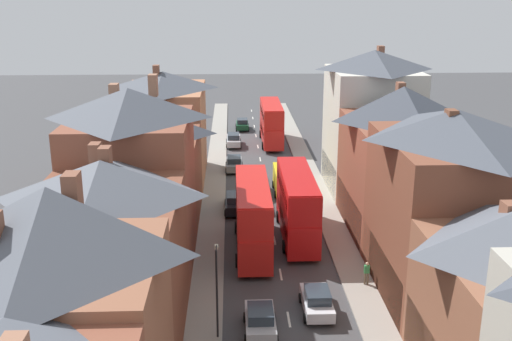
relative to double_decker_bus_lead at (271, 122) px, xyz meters
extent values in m
cube|color=gray|center=(-6.89, -23.51, -2.75)|extent=(2.20, 104.00, 0.14)
cube|color=gray|center=(3.31, -23.51, -2.75)|extent=(2.20, 104.00, 0.14)
cube|color=silver|center=(-1.79, -43.51, -2.81)|extent=(0.14, 1.80, 0.01)
cube|color=silver|center=(-1.79, -37.51, -2.81)|extent=(0.14, 1.80, 0.01)
cube|color=silver|center=(-1.79, -31.51, -2.81)|extent=(0.14, 1.80, 0.01)
cube|color=silver|center=(-1.79, -25.51, -2.81)|extent=(0.14, 1.80, 0.01)
cube|color=silver|center=(-1.79, -19.51, -2.81)|extent=(0.14, 1.80, 0.01)
cube|color=silver|center=(-1.79, -13.51, -2.81)|extent=(0.14, 1.80, 0.01)
cube|color=silver|center=(-1.79, -7.51, -2.81)|extent=(0.14, 1.80, 0.01)
cube|color=silver|center=(-1.79, -1.51, -2.81)|extent=(0.14, 1.80, 0.01)
cube|color=silver|center=(-1.79, 4.49, -2.81)|extent=(0.14, 1.80, 0.01)
cube|color=silver|center=(-1.79, 10.49, -2.81)|extent=(0.14, 1.80, 0.01)
cube|color=silver|center=(-1.79, 16.49, -2.81)|extent=(0.14, 1.80, 0.01)
cube|color=silver|center=(-1.79, 22.49, -2.81)|extent=(0.14, 1.80, 0.01)
pyramid|color=#565B66|center=(-11.99, -54.31, 7.92)|extent=(8.00, 8.19, 2.86)
cube|color=brown|center=(-11.35, -53.10, 8.70)|extent=(0.60, 0.90, 1.56)
cube|color=brown|center=(-11.99, -45.27, 1.48)|extent=(8.00, 9.88, 8.59)
cube|color=olive|center=(-8.05, -45.27, -1.22)|extent=(0.12, 9.09, 3.20)
pyramid|color=#565B66|center=(-11.99, -45.27, 6.79)|extent=(8.00, 9.88, 2.03)
cube|color=brown|center=(-11.89, -44.34, 7.54)|extent=(0.60, 0.90, 1.49)
cube|color=brown|center=(-12.74, -42.86, 7.46)|extent=(0.60, 0.90, 1.33)
cube|color=brown|center=(-11.99, -35.65, 2.62)|extent=(8.00, 9.36, 10.88)
cube|color=navy|center=(-8.05, -35.65, -1.22)|extent=(0.12, 8.61, 3.20)
pyramid|color=#474C56|center=(-11.99, -35.65, 9.08)|extent=(8.00, 9.36, 2.02)
cube|color=#99664C|center=(-13.22, -33.85, 9.59)|extent=(0.60, 0.90, 1.02)
cube|color=#99664C|center=(-10.63, -32.96, 9.84)|extent=(0.60, 0.90, 1.54)
cube|color=brown|center=(-11.99, -25.81, 0.91)|extent=(8.00, 10.33, 7.45)
cube|color=#1E5133|center=(-8.05, -25.81, -1.22)|extent=(0.12, 9.50, 3.20)
pyramid|color=#383D47|center=(-11.99, -25.81, 5.70)|extent=(8.00, 10.33, 2.13)
cube|color=brown|center=(-13.26, -25.55, 6.18)|extent=(0.60, 0.90, 0.96)
cube|color=brown|center=(-12.17, -23.63, 6.36)|extent=(0.60, 0.90, 1.32)
cube|color=#B2704C|center=(-11.99, -14.81, 2.02)|extent=(8.00, 11.67, 9.68)
cube|color=navy|center=(-8.05, -14.81, -1.22)|extent=(0.12, 10.74, 3.20)
pyramid|color=#474C56|center=(-11.99, -14.81, 7.69)|extent=(8.00, 11.67, 1.65)
cube|color=brown|center=(-12.57, -15.18, 8.43)|extent=(0.60, 0.90, 1.49)
cube|color=brown|center=(7.77, -49.84, 6.32)|extent=(0.60, 0.90, 0.98)
cube|color=brown|center=(8.41, -40.54, 2.37)|extent=(8.00, 11.02, 10.37)
cube|color=#1E5133|center=(4.47, -40.54, -1.22)|extent=(0.12, 10.14, 3.20)
pyramid|color=#474C56|center=(8.41, -40.54, 8.50)|extent=(8.00, 11.02, 1.88)
cube|color=brown|center=(8.07, -40.72, 8.97)|extent=(0.60, 0.90, 0.94)
cube|color=brown|center=(8.41, -29.39, 1.76)|extent=(8.00, 11.26, 9.16)
cube|color=navy|center=(4.47, -29.39, -1.22)|extent=(0.12, 10.36, 3.20)
pyramid|color=#383D47|center=(8.41, -29.39, 7.73)|extent=(8.00, 11.26, 2.76)
cube|color=brown|center=(8.42, -28.33, 8.49)|extent=(0.60, 0.90, 1.53)
cube|color=beige|center=(8.41, -19.08, 3.16)|extent=(8.00, 9.37, 11.95)
cube|color=navy|center=(4.47, -19.08, -1.22)|extent=(0.12, 8.62, 3.20)
pyramid|color=#474C56|center=(8.41, -19.08, 10.04)|extent=(8.00, 9.37, 1.81)
cube|color=brown|center=(9.58, -16.50, 10.57)|extent=(0.60, 0.90, 1.06)
cube|color=red|center=(0.01, -0.02, -1.17)|extent=(2.44, 10.80, 2.50)
cube|color=red|center=(0.01, -0.02, 1.23)|extent=(2.44, 10.58, 2.30)
cube|color=red|center=(0.01, -0.02, 2.43)|extent=(2.39, 10.37, 0.10)
cube|color=#28333D|center=(0.01, 5.33, -0.97)|extent=(2.20, 0.10, 1.20)
cube|color=#28333D|center=(0.01, 5.33, 1.33)|extent=(2.20, 0.10, 1.10)
cube|color=#28333D|center=(-1.18, -0.02, -0.92)|extent=(0.06, 9.18, 0.90)
cube|color=#28333D|center=(-1.18, -0.02, 1.33)|extent=(0.06, 9.18, 0.90)
cube|color=yellow|center=(0.01, 5.33, 2.13)|extent=(1.34, 0.08, 0.32)
cylinder|color=black|center=(-1.21, 3.32, -2.32)|extent=(0.30, 1.00, 1.00)
cylinder|color=black|center=(1.23, 3.32, -2.32)|extent=(0.30, 1.00, 1.00)
cylinder|color=black|center=(-1.21, -2.99, -2.32)|extent=(0.30, 1.00, 1.00)
cylinder|color=black|center=(1.23, -2.99, -2.32)|extent=(0.30, 1.00, 1.00)
cube|color=red|center=(-3.59, -33.23, -1.17)|extent=(2.44, 10.80, 2.50)
cube|color=red|center=(-3.59, -33.23, 1.23)|extent=(2.44, 10.58, 2.30)
cube|color=red|center=(-3.59, -33.23, 2.43)|extent=(2.39, 10.37, 0.10)
cube|color=#28333D|center=(-3.59, -27.88, -0.97)|extent=(2.20, 0.10, 1.20)
cube|color=#28333D|center=(-3.59, -27.88, 1.33)|extent=(2.20, 0.10, 1.10)
cube|color=#28333D|center=(-4.78, -33.23, -0.92)|extent=(0.06, 9.18, 0.90)
cube|color=#28333D|center=(-4.78, -33.23, 1.33)|extent=(0.06, 9.18, 0.90)
cube|color=yellow|center=(-3.59, -27.88, 2.13)|extent=(1.34, 0.08, 0.32)
cylinder|color=black|center=(-4.81, -29.88, -2.32)|extent=(0.30, 1.00, 1.00)
cylinder|color=black|center=(-2.37, -29.88, -2.32)|extent=(0.30, 1.00, 1.00)
cylinder|color=black|center=(-4.81, -36.20, -2.32)|extent=(0.30, 1.00, 1.00)
cylinder|color=black|center=(-2.37, -36.20, -2.32)|extent=(0.30, 1.00, 1.00)
cube|color=red|center=(0.01, -30.90, -1.17)|extent=(2.44, 10.80, 2.50)
cube|color=red|center=(0.01, -30.90, 1.23)|extent=(2.44, 10.58, 2.30)
cube|color=red|center=(0.01, -30.90, 2.43)|extent=(2.39, 10.37, 0.10)
cube|color=#28333D|center=(0.01, -25.55, -0.97)|extent=(2.20, 0.10, 1.20)
cube|color=#28333D|center=(0.01, -25.55, 1.33)|extent=(2.20, 0.10, 1.10)
cube|color=#28333D|center=(-1.18, -30.90, -0.92)|extent=(0.06, 9.18, 0.90)
cube|color=#28333D|center=(-1.18, -30.90, 1.33)|extent=(0.06, 9.18, 0.90)
cube|color=yellow|center=(0.01, -25.55, 2.13)|extent=(1.34, 0.08, 0.32)
cylinder|color=black|center=(-1.21, -27.55, -2.32)|extent=(0.30, 1.00, 1.00)
cylinder|color=black|center=(1.23, -27.55, -2.32)|extent=(0.30, 1.00, 1.00)
cylinder|color=black|center=(-1.21, -33.87, -2.32)|extent=(0.30, 1.00, 1.00)
cylinder|color=black|center=(1.23, -33.87, -2.32)|extent=(0.30, 1.00, 1.00)
cube|color=#144728|center=(-3.59, 8.40, -2.16)|extent=(1.70, 4.07, 0.69)
cube|color=#28333D|center=(-3.59, 8.20, -1.52)|extent=(1.46, 2.03, 0.60)
cylinder|color=black|center=(-4.44, 9.66, -2.51)|extent=(0.20, 0.62, 0.62)
cylinder|color=black|center=(-2.74, 9.66, -2.51)|extent=(0.20, 0.62, 0.62)
cylinder|color=black|center=(-4.44, 7.14, -2.51)|extent=(0.20, 0.62, 0.62)
cylinder|color=black|center=(-2.74, 7.14, -2.51)|extent=(0.20, 0.62, 0.62)
cube|color=#B7BABF|center=(-4.89, -1.02, -2.13)|extent=(1.70, 4.54, 0.75)
cube|color=#28333D|center=(-4.89, -1.25, -1.46)|extent=(1.46, 2.27, 0.60)
cylinder|color=black|center=(-5.74, 0.39, -2.51)|extent=(0.20, 0.62, 0.62)
cylinder|color=black|center=(-4.04, 0.39, -2.51)|extent=(0.20, 0.62, 0.62)
cylinder|color=black|center=(-5.74, -2.43, -2.51)|extent=(0.20, 0.62, 0.62)
cylinder|color=black|center=(-4.04, -2.43, -2.51)|extent=(0.20, 0.62, 0.62)
cube|color=silver|center=(0.01, -42.71, -2.16)|extent=(1.70, 3.95, 0.69)
cube|color=#28333D|center=(0.01, -42.90, -1.52)|extent=(1.46, 1.98, 0.60)
cylinder|color=black|center=(-0.84, -41.48, -2.51)|extent=(0.20, 0.62, 0.62)
cylinder|color=black|center=(0.86, -41.48, -2.51)|extent=(0.20, 0.62, 0.62)
cylinder|color=black|center=(-0.84, -43.93, -2.51)|extent=(0.20, 0.62, 0.62)
cylinder|color=black|center=(0.86, -43.93, -2.51)|extent=(0.20, 0.62, 0.62)
cube|color=gray|center=(-4.89, -11.97, -2.14)|extent=(1.70, 4.21, 0.73)
cube|color=#28333D|center=(-4.89, -12.18, -1.48)|extent=(1.46, 2.10, 0.60)
cylinder|color=black|center=(-5.74, -10.67, -2.51)|extent=(0.20, 0.62, 0.62)
cylinder|color=black|center=(-4.04, -10.67, -2.51)|extent=(0.20, 0.62, 0.62)
cylinder|color=black|center=(-5.74, -13.28, -2.51)|extent=(0.20, 0.62, 0.62)
cylinder|color=black|center=(-4.04, -13.28, -2.51)|extent=(0.20, 0.62, 0.62)
cube|color=black|center=(-4.89, -24.70, -2.12)|extent=(1.70, 4.56, 0.78)
cube|color=#28333D|center=(-4.89, -24.92, -1.43)|extent=(1.46, 2.28, 0.60)
cylinder|color=black|center=(-5.74, -23.28, -2.51)|extent=(0.20, 0.62, 0.62)
cylinder|color=black|center=(-4.04, -23.28, -2.51)|extent=(0.20, 0.62, 0.62)
cylinder|color=black|center=(-5.74, -26.11, -2.51)|extent=(0.20, 0.62, 0.62)
cylinder|color=black|center=(-4.04, -26.11, -2.51)|extent=(0.20, 0.62, 0.62)
cube|color=#B7BABF|center=(-3.59, -44.91, -2.12)|extent=(1.70, 3.90, 0.77)
cube|color=#28333D|center=(-3.59, -45.11, -1.44)|extent=(1.46, 1.95, 0.60)
cylinder|color=black|center=(-4.44, -43.70, -2.51)|extent=(0.20, 0.62, 0.62)
cylinder|color=black|center=(-2.74, -43.70, -2.51)|extent=(0.20, 0.62, 0.62)
cylinder|color=black|center=(-4.44, -46.12, -2.51)|extent=(0.20, 0.62, 0.62)
cylinder|color=black|center=(-2.74, -46.12, -2.51)|extent=(0.20, 0.62, 0.62)
cube|color=yellow|center=(0.01, -19.83, -1.46)|extent=(1.96, 5.20, 2.10)
cube|color=#28333D|center=(0.01, -17.28, -1.16)|extent=(1.76, 0.10, 0.90)
cylinder|color=black|center=(-0.97, -18.27, -2.46)|extent=(0.24, 0.72, 0.72)
cylinder|color=black|center=(0.99, -18.27, -2.46)|extent=(0.24, 0.72, 0.72)
cylinder|color=black|center=(-0.97, -21.39, -2.46)|extent=(0.24, 0.72, 0.72)
cylinder|color=black|center=(0.99, -21.39, -2.46)|extent=(0.24, 0.72, 0.72)
cylinder|color=brown|center=(3.71, -39.46, -2.26)|extent=(0.14, 0.14, 0.84)
cylinder|color=brown|center=(3.89, -39.46, -2.26)|extent=(0.14, 0.14, 0.84)
cube|color=#338447|center=(3.80, -39.46, -1.57)|extent=(0.36, 0.22, 0.54)
sphere|color=beige|center=(3.80, -39.46, -1.18)|extent=(0.22, 0.22, 0.22)
cylinder|color=black|center=(-6.04, -45.45, -0.07)|extent=(0.12, 0.12, 5.50)
cylinder|color=black|center=(-6.04, -45.00, 2.58)|extent=(0.08, 0.90, 0.08)
cube|color=beige|center=(-6.04, -44.55, 2.50)|extent=(0.20, 0.32, 0.20)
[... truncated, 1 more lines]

